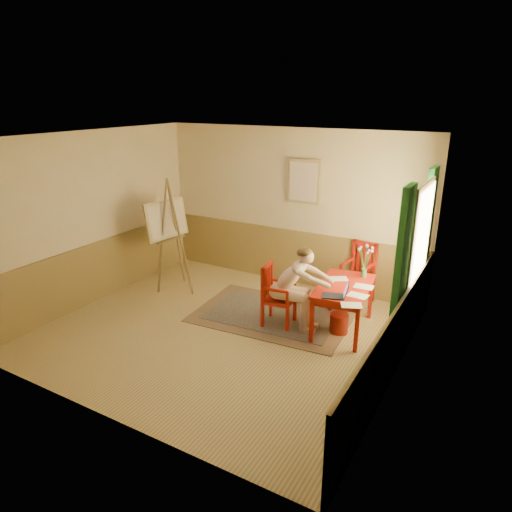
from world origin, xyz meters
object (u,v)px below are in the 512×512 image
Objects in this scene: chair_left at (276,295)px; figure at (294,284)px; table at (344,291)px; easel at (168,224)px; chair_back at (359,273)px; laptop at (337,294)px.

chair_left is 0.37m from figure.
table is at bearing 24.02° from figure.
figure is at bearing -155.98° from table.
figure is 0.64× the size of easel.
easel is (-2.59, 0.32, 0.47)m from figure.
chair_left is at bearing -174.65° from figure.
figure is 2.65m from easel.
figure is at bearing -111.37° from chair_back.
table is 3.15× the size of laptop.
table is 3.29m from easel.
chair_back is 0.80× the size of figure.
easel reaches higher than table.
chair_back reaches higher than table.
easel is at bearing 179.49° from table.
table is 0.64× the size of easel.
easel reaches higher than figure.
laptop is at bearing -83.07° from table.
easel is at bearing 172.92° from figure.
table is at bearing -0.51° from easel.
easel is (-3.30, 0.47, 0.42)m from laptop.
chair_back is at bearing 96.12° from table.
chair_left reaches higher than table.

